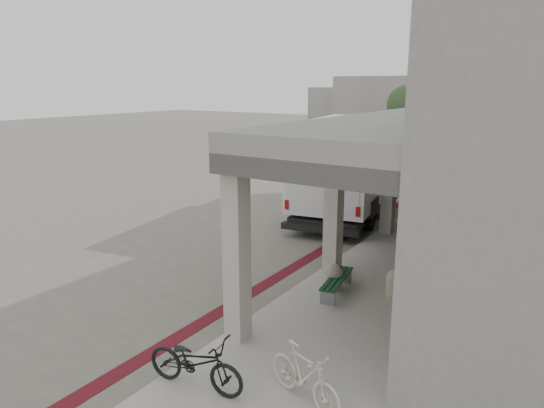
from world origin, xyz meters
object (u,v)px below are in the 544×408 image
Objects in this scene: utility_cabinet at (482,232)px; fedex_truck at (353,163)px; bench at (337,282)px; bicycle_cream at (305,375)px; bicycle_black at (195,362)px.

fedex_truck is at bearing 144.30° from utility_cabinet.
utility_cabinet is at bearing 57.02° from bench.
fedex_truck is 12.16m from bicycle_cream.
bench is 0.95× the size of bicycle_black.
utility_cabinet is (5.16, -2.49, -1.22)m from fedex_truck.
fedex_truck reaches higher than bench.
utility_cabinet is at bearing -35.68° from fedex_truck.
bench is at bearing -78.25° from fedex_truck.
fedex_truck reaches higher than bicycle_black.
bench is 1.07× the size of bicycle_cream.
bicycle_cream is (1.61, 0.61, 0.01)m from bicycle_black.
bicycle_cream is (-0.89, -8.81, -0.10)m from utility_cabinet.
utility_cabinet is (2.21, 4.95, 0.29)m from bench.
bicycle_cream reaches higher than bench.
bicycle_black is 1.72m from bicycle_cream.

